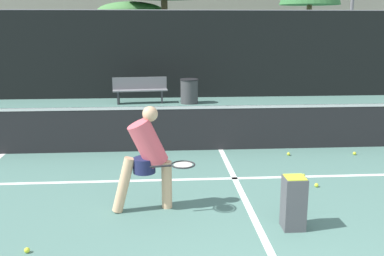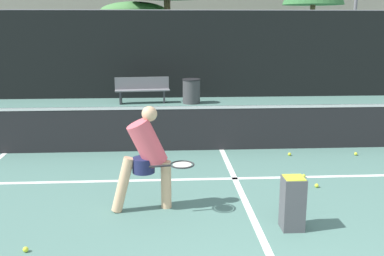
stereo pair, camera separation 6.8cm
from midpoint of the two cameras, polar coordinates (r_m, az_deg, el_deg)
court_service_line at (r=7.85m, az=5.18°, el=-6.38°), size 8.25×0.10×0.01m
court_center_mark at (r=7.21m, az=6.08°, el=-8.24°), size 0.10×5.06×0.01m
net at (r=9.45m, az=3.49°, el=0.23°), size 11.09×0.09×1.07m
fence_back at (r=16.15m, az=0.30°, el=9.31°), size 24.00×0.06×3.08m
player_practicing at (r=6.35m, az=-6.01°, el=-3.46°), size 1.22×0.56×1.52m
tennis_ball_scattered_2 at (r=8.09m, az=13.72°, el=-5.90°), size 0.07×0.07×0.07m
tennis_ball_scattered_3 at (r=7.69m, az=15.28°, el=-7.01°), size 0.07×0.07×0.07m
tennis_ball_scattered_4 at (r=9.34m, az=11.95°, el=-3.23°), size 0.07×0.07×0.07m
tennis_ball_scattered_5 at (r=9.74m, az=19.75°, el=-3.05°), size 0.07×0.07×0.07m
tennis_ball_scattered_6 at (r=5.79m, az=-20.55°, el=-14.33°), size 0.07×0.07×0.07m
ball_hopper at (r=6.03m, az=12.48°, el=-9.11°), size 0.28×0.28×0.71m
courtside_bench at (r=15.17m, az=-6.74°, el=4.95°), size 1.84×0.55×0.86m
trash_bin at (r=15.02m, az=-0.48°, el=4.71°), size 0.61×0.61×0.82m
parked_car at (r=20.82m, az=12.24°, el=7.21°), size 1.62×4.63×1.34m
tree_east at (r=21.22m, az=-7.89°, el=14.30°), size 3.06×3.06×3.58m
building_far at (r=31.14m, az=-1.87°, el=13.39°), size 36.00×2.40×5.48m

